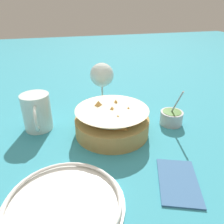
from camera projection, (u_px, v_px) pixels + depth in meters
ground_plane at (113, 130)px, 0.67m from camera, size 4.00×4.00×0.00m
food_basket at (112, 121)px, 0.63m from camera, size 0.21×0.21×0.09m
sauce_cup at (171, 117)px, 0.69m from camera, size 0.08×0.07×0.13m
wine_glass at (102, 76)px, 0.79m from camera, size 0.09×0.09×0.16m
beer_mug at (37, 113)px, 0.65m from camera, size 0.13×0.08×0.11m
side_plate at (63, 203)px, 0.41m from camera, size 0.24×0.24×0.01m
napkin at (178, 181)px, 0.47m from camera, size 0.16×0.13×0.01m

